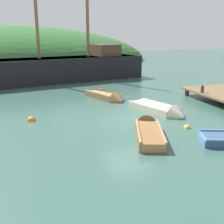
% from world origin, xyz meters
% --- Properties ---
extents(ground_plane, '(120.00, 120.00, 0.00)m').
position_xyz_m(ground_plane, '(0.00, 0.00, 0.00)').
color(ground_plane, '#33564C').
extents(sailing_ship, '(17.15, 6.66, 12.10)m').
position_xyz_m(sailing_ship, '(-1.01, 13.26, 0.85)').
color(sailing_ship, black).
rests_on(sailing_ship, ground).
extents(rowboat_portside, '(2.12, 3.73, 0.97)m').
position_xyz_m(rowboat_portside, '(0.02, -2.44, 0.12)').
color(rowboat_portside, brown).
rests_on(rowboat_portside, ground).
extents(rowboat_center, '(2.33, 3.86, 1.10)m').
position_xyz_m(rowboat_center, '(2.12, 0.42, 0.12)').
color(rowboat_center, beige).
rests_on(rowboat_center, ground).
extents(rowboat_outer_left, '(2.28, 3.49, 1.04)m').
position_xyz_m(rowboat_outer_left, '(0.23, 4.55, 0.13)').
color(rowboat_outer_left, '#9E7047').
rests_on(rowboat_outer_left, ground).
extents(buoy_orange, '(0.44, 0.44, 0.44)m').
position_xyz_m(buoy_orange, '(-4.80, 1.12, 0.00)').
color(buoy_orange, orange).
rests_on(buoy_orange, ground).
extents(buoy_yellow, '(0.31, 0.31, 0.31)m').
position_xyz_m(buoy_yellow, '(2.13, -2.19, 0.00)').
color(buoy_yellow, yellow).
rests_on(buoy_yellow, ground).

